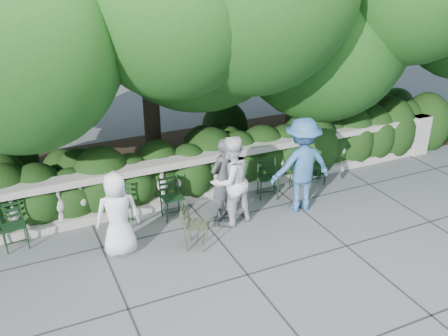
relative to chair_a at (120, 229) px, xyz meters
name	(u,v)px	position (x,y,z in m)	size (l,w,h in m)	color
ground	(247,238)	(2.04, -1.30, 0.00)	(90.00, 90.00, 0.00)	#4E5055
balustrade	(208,176)	(2.04, 0.50, 0.49)	(12.00, 0.44, 1.00)	#9E998E
shrub_hedge	(188,174)	(2.04, 1.70, 0.00)	(15.00, 2.60, 1.70)	black
chair_a	(120,229)	(0.00, 0.00, 0.00)	(0.44, 0.48, 0.84)	black
chair_b	(19,251)	(-1.81, -0.01, 0.00)	(0.44, 0.48, 0.84)	black
chair_c	(269,200)	(3.13, -0.19, 0.00)	(0.44, 0.48, 0.84)	black
chair_d	(176,221)	(1.06, -0.17, 0.00)	(0.44, 0.48, 0.84)	black
chair_e	(298,188)	(3.99, 0.02, 0.00)	(0.44, 0.48, 0.84)	black
chair_f	(317,186)	(4.43, -0.07, 0.00)	(0.44, 0.48, 0.84)	black
chair_weathered	(205,247)	(1.23, -1.24, 0.00)	(0.44, 0.48, 0.84)	black
person_businessman	(118,214)	(-0.17, -0.77, 0.77)	(0.75, 0.49, 1.53)	white
person_woman_grey	(223,180)	(1.96, -0.45, 0.84)	(0.61, 0.40, 1.67)	#3F4044
person_casual_man	(231,181)	(2.02, -0.66, 0.89)	(0.86, 0.67, 1.78)	silver
person_older_blue	(302,165)	(3.52, -0.75, 0.97)	(1.25, 0.72, 1.94)	#305B90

